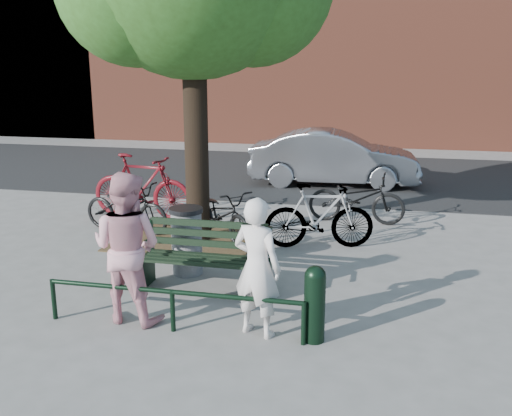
% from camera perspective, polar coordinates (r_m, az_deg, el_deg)
% --- Properties ---
extents(ground, '(90.00, 90.00, 0.00)m').
position_cam_1_polar(ground, '(7.79, -5.14, -8.27)').
color(ground, gray).
rests_on(ground, ground).
extents(dirt_pit, '(2.40, 2.00, 0.02)m').
position_cam_1_polar(dirt_pit, '(10.05, -6.82, -2.99)').
color(dirt_pit, brown).
rests_on(dirt_pit, ground).
extents(road, '(40.00, 7.00, 0.01)m').
position_cam_1_polar(road, '(15.78, 4.16, 3.45)').
color(road, black).
rests_on(road, ground).
extents(park_bench, '(1.74, 0.54, 0.97)m').
position_cam_1_polar(park_bench, '(7.69, -5.04, -4.76)').
color(park_bench, black).
rests_on(park_bench, ground).
extents(guard_railing, '(3.06, 0.06, 0.51)m').
position_cam_1_polar(guard_railing, '(6.59, -8.38, -8.91)').
color(guard_railing, black).
rests_on(guard_railing, ground).
extents(person_left, '(0.67, 0.54, 1.59)m').
position_cam_1_polar(person_left, '(6.32, 0.10, -5.96)').
color(person_left, silver).
rests_on(person_left, ground).
extents(person_right, '(0.95, 0.78, 1.79)m').
position_cam_1_polar(person_right, '(6.82, -12.78, -3.87)').
color(person_right, '#D08F9A').
rests_on(person_right, ground).
extents(bollard, '(0.23, 0.23, 0.88)m').
position_cam_1_polar(bollard, '(6.31, 5.89, -9.25)').
color(bollard, black).
rests_on(bollard, ground).
extents(litter_bin, '(0.48, 0.48, 0.98)m').
position_cam_1_polar(litter_bin, '(8.29, -6.93, -3.24)').
color(litter_bin, gray).
rests_on(litter_bin, ground).
extents(bicycle_a, '(1.83, 0.94, 0.91)m').
position_cam_1_polar(bicycle_a, '(10.53, -12.85, 0.09)').
color(bicycle_a, black).
rests_on(bicycle_a, ground).
extents(bicycle_b, '(2.17, 0.82, 1.28)m').
position_cam_1_polar(bicycle_b, '(11.33, -11.36, 2.11)').
color(bicycle_b, '#5A0C13').
rests_on(bicycle_b, ground).
extents(bicycle_c, '(1.72, 1.65, 0.93)m').
position_cam_1_polar(bicycle_c, '(9.74, -3.49, -0.68)').
color(bicycle_c, black).
rests_on(bicycle_c, ground).
extents(bicycle_d, '(1.86, 0.90, 1.08)m').
position_cam_1_polar(bicycle_d, '(9.41, 6.34, -0.81)').
color(bicycle_d, gray).
rests_on(bicycle_d, ground).
extents(bicycle_e, '(1.86, 0.75, 0.96)m').
position_cam_1_polar(bicycle_e, '(11.01, 10.02, 0.98)').
color(bicycle_e, black).
rests_on(bicycle_e, ground).
extents(parked_car, '(4.22, 1.66, 1.37)m').
position_cam_1_polar(parked_car, '(14.36, 7.80, 5.00)').
color(parked_car, gray).
rests_on(parked_car, ground).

